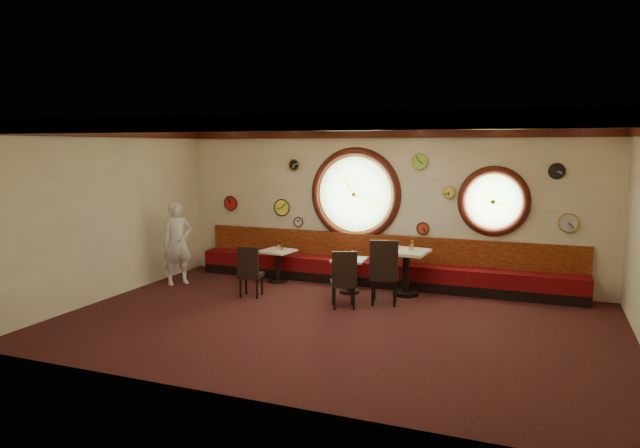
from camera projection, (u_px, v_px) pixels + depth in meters
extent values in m
cube|color=black|center=(333.00, 323.00, 9.29)|extent=(9.00, 6.00, 0.00)
cube|color=gold|center=(334.00, 124.00, 8.85)|extent=(9.00, 6.00, 0.02)
cube|color=beige|center=(383.00, 207.00, 11.84)|extent=(9.00, 0.02, 3.20)
cube|color=beige|center=(241.00, 261.00, 6.30)|extent=(9.00, 0.02, 3.20)
cube|color=beige|center=(109.00, 214.00, 10.69)|extent=(0.02, 6.00, 3.20)
cube|color=#39100A|center=(384.00, 134.00, 11.58)|extent=(9.00, 0.10, 0.18)
cube|color=#39100A|center=(241.00, 123.00, 6.14)|extent=(9.00, 0.10, 0.18)
cube|color=#39100A|center=(107.00, 132.00, 10.47)|extent=(0.10, 6.00, 0.18)
cube|color=black|center=(378.00, 280.00, 11.79)|extent=(8.00, 0.55, 0.20)
cube|color=#5C070D|center=(379.00, 269.00, 11.75)|extent=(8.00, 0.55, 0.30)
cube|color=#5F0709|center=(382.00, 248.00, 11.90)|extent=(8.00, 0.10, 0.55)
cylinder|color=#85B56C|center=(356.00, 194.00, 12.02)|extent=(1.66, 0.02, 1.66)
torus|color=#39100A|center=(355.00, 194.00, 12.00)|extent=(1.98, 0.18, 1.98)
torus|color=gold|center=(355.00, 194.00, 11.97)|extent=(1.61, 0.03, 1.61)
cylinder|color=#85B56C|center=(494.00, 201.00, 11.01)|extent=(1.10, 0.02, 1.10)
torus|color=#39100A|center=(493.00, 201.00, 11.00)|extent=(1.38, 0.18, 1.38)
torus|color=gold|center=(493.00, 201.00, 10.97)|extent=(1.09, 0.03, 1.09)
cylinder|color=black|center=(294.00, 165.00, 12.41)|extent=(0.24, 0.03, 0.24)
cylinder|color=#F8E452|center=(449.00, 192.00, 11.27)|extent=(0.22, 0.03, 0.22)
cylinder|color=red|center=(231.00, 203.00, 13.11)|extent=(0.32, 0.03, 0.32)
cylinder|color=silver|center=(568.00, 223.00, 10.54)|extent=(0.34, 0.03, 0.34)
cylinder|color=red|center=(423.00, 228.00, 11.55)|extent=(0.24, 0.03, 0.24)
cylinder|color=black|center=(557.00, 171.00, 10.50)|extent=(0.28, 0.03, 0.28)
cylinder|color=silver|center=(299.00, 222.00, 12.54)|extent=(0.20, 0.03, 0.20)
cylinder|color=#91DE45|center=(420.00, 162.00, 11.40)|extent=(0.30, 0.03, 0.30)
cylinder|color=#F7F937|center=(282.00, 208.00, 12.64)|extent=(0.36, 0.03, 0.36)
cylinder|color=black|center=(278.00, 281.00, 12.07)|extent=(0.39, 0.39, 0.05)
cylinder|color=black|center=(278.00, 266.00, 12.03)|extent=(0.11, 0.11, 0.63)
cube|color=white|center=(277.00, 251.00, 11.99)|extent=(0.71, 0.71, 0.04)
cylinder|color=black|center=(349.00, 291.00, 11.19)|extent=(0.39, 0.39, 0.05)
cylinder|color=black|center=(350.00, 276.00, 11.15)|extent=(0.11, 0.11, 0.62)
cube|color=white|center=(350.00, 260.00, 11.10)|extent=(0.64, 0.64, 0.04)
cylinder|color=black|center=(405.00, 293.00, 11.03)|extent=(0.50, 0.50, 0.07)
cylinder|color=black|center=(406.00, 273.00, 10.97)|extent=(0.14, 0.14, 0.80)
cube|color=white|center=(406.00, 252.00, 10.92)|extent=(0.87, 0.87, 0.06)
cube|color=black|center=(251.00, 275.00, 10.88)|extent=(0.48, 0.48, 0.07)
cube|color=black|center=(248.00, 261.00, 10.66)|extent=(0.42, 0.12, 0.54)
cube|color=black|center=(343.00, 283.00, 10.13)|extent=(0.58, 0.58, 0.08)
cube|color=black|center=(344.00, 268.00, 9.90)|extent=(0.42, 0.23, 0.57)
cube|color=black|center=(384.00, 276.00, 10.38)|extent=(0.59, 0.59, 0.09)
cube|color=black|center=(384.00, 259.00, 10.11)|extent=(0.51, 0.16, 0.66)
cylinder|color=#BBBBBF|center=(278.00, 247.00, 12.07)|extent=(0.03, 0.03, 0.10)
cylinder|color=silver|center=(345.00, 255.00, 11.15)|extent=(0.04, 0.04, 0.10)
cylinder|color=silver|center=(400.00, 248.00, 10.94)|extent=(0.03, 0.03, 0.09)
cylinder|color=silver|center=(280.00, 248.00, 11.98)|extent=(0.04, 0.04, 0.10)
cylinder|color=silver|center=(349.00, 256.00, 11.10)|extent=(0.04, 0.04, 0.10)
cylinder|color=#BBBABF|center=(410.00, 248.00, 10.85)|extent=(0.04, 0.04, 0.11)
cylinder|color=gold|center=(282.00, 247.00, 11.98)|extent=(0.04, 0.04, 0.14)
cylinder|color=gold|center=(353.00, 255.00, 11.09)|extent=(0.05, 0.05, 0.16)
cylinder|color=gold|center=(412.00, 245.00, 10.99)|extent=(0.06, 0.06, 0.18)
imported|color=white|center=(177.00, 243.00, 11.80)|extent=(0.71, 0.75, 1.72)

